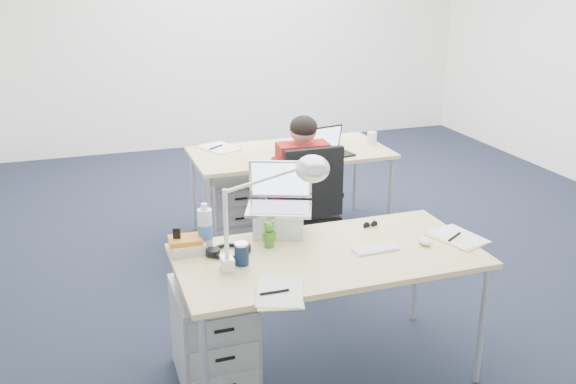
{
  "coord_description": "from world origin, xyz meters",
  "views": [
    {
      "loc": [
        -1.96,
        -4.29,
        2.16
      ],
      "look_at": [
        -0.77,
        -0.78,
        0.85
      ],
      "focal_mm": 40.0,
      "sensor_mm": 36.0,
      "label": 1
    }
  ],
  "objects_px": {
    "desk_near": "(328,261)",
    "cordless_phone": "(177,240)",
    "sunglasses": "(370,225)",
    "seated_person": "(298,190)",
    "silver_laptop": "(279,201)",
    "far_cup": "(372,139)",
    "can_koozie": "(242,254)",
    "water_bottle": "(205,226)",
    "drawer_pedestal_far": "(234,208)",
    "office_chair": "(304,237)",
    "computer_mouse": "(425,241)",
    "headphones": "(228,250)",
    "dark_laptop": "(332,141)",
    "wireless_keyboard": "(376,249)",
    "desk_far": "(290,156)",
    "bear_figurine": "(269,234)",
    "book_stack": "(186,245)",
    "desk_lamp": "(260,212)",
    "drawer_pedestal_near": "(214,334)"
  },
  "relations": [
    {
      "from": "headphones",
      "to": "far_cup",
      "type": "distance_m",
      "value": 2.38
    },
    {
      "from": "dark_laptop",
      "to": "far_cup",
      "type": "xyz_separation_m",
      "value": [
        0.44,
        0.18,
        -0.06
      ]
    },
    {
      "from": "seated_person",
      "to": "sunglasses",
      "type": "height_order",
      "value": "seated_person"
    },
    {
      "from": "bear_figurine",
      "to": "far_cup",
      "type": "distance_m",
      "value": 2.22
    },
    {
      "from": "drawer_pedestal_far",
      "to": "office_chair",
      "type": "bearing_deg",
      "value": -66.48
    },
    {
      "from": "bear_figurine",
      "to": "book_stack",
      "type": "distance_m",
      "value": 0.44
    },
    {
      "from": "computer_mouse",
      "to": "can_koozie",
      "type": "xyz_separation_m",
      "value": [
        -1.01,
        0.08,
        0.04
      ]
    },
    {
      "from": "wireless_keyboard",
      "to": "far_cup",
      "type": "xyz_separation_m",
      "value": [
        0.9,
        1.92,
        0.05
      ]
    },
    {
      "from": "desk_near",
      "to": "bear_figurine",
      "type": "distance_m",
      "value": 0.35
    },
    {
      "from": "silver_laptop",
      "to": "cordless_phone",
      "type": "xyz_separation_m",
      "value": [
        -0.59,
        -0.09,
        -0.12
      ]
    },
    {
      "from": "seated_person",
      "to": "drawer_pedestal_far",
      "type": "distance_m",
      "value": 0.77
    },
    {
      "from": "can_koozie",
      "to": "dark_laptop",
      "type": "distance_m",
      "value": 2.05
    },
    {
      "from": "headphones",
      "to": "dark_laptop",
      "type": "height_order",
      "value": "dark_laptop"
    },
    {
      "from": "desk_far",
      "to": "computer_mouse",
      "type": "distance_m",
      "value": 1.99
    },
    {
      "from": "seated_person",
      "to": "headphones",
      "type": "bearing_deg",
      "value": -120.47
    },
    {
      "from": "far_cup",
      "to": "can_koozie",
      "type": "bearing_deg",
      "value": -131.14
    },
    {
      "from": "headphones",
      "to": "wireless_keyboard",
      "type": "bearing_deg",
      "value": -13.22
    },
    {
      "from": "drawer_pedestal_far",
      "to": "desk_lamp",
      "type": "xyz_separation_m",
      "value": [
        -0.34,
        -1.98,
        0.74
      ]
    },
    {
      "from": "bear_figurine",
      "to": "desk_lamp",
      "type": "xyz_separation_m",
      "value": [
        -0.11,
        -0.2,
        0.21
      ]
    },
    {
      "from": "water_bottle",
      "to": "cordless_phone",
      "type": "relative_size",
      "value": 1.8
    },
    {
      "from": "book_stack",
      "to": "headphones",
      "type": "bearing_deg",
      "value": -23.67
    },
    {
      "from": "seated_person",
      "to": "silver_laptop",
      "type": "height_order",
      "value": "seated_person"
    },
    {
      "from": "book_stack",
      "to": "far_cup",
      "type": "xyz_separation_m",
      "value": [
        1.86,
        1.62,
        0.02
      ]
    },
    {
      "from": "wireless_keyboard",
      "to": "cordless_phone",
      "type": "relative_size",
      "value": 1.69
    },
    {
      "from": "can_koozie",
      "to": "seated_person",
      "type": "bearing_deg",
      "value": 59.83
    },
    {
      "from": "water_bottle",
      "to": "cordless_phone",
      "type": "bearing_deg",
      "value": -178.26
    },
    {
      "from": "can_koozie",
      "to": "water_bottle",
      "type": "bearing_deg",
      "value": 117.76
    },
    {
      "from": "sunglasses",
      "to": "desk_lamp",
      "type": "relative_size",
      "value": 0.17
    },
    {
      "from": "headphones",
      "to": "can_koozie",
      "type": "distance_m",
      "value": 0.15
    },
    {
      "from": "can_koozie",
      "to": "water_bottle",
      "type": "xyz_separation_m",
      "value": [
        -0.13,
        0.25,
        0.07
      ]
    },
    {
      "from": "silver_laptop",
      "to": "far_cup",
      "type": "bearing_deg",
      "value": 70.55
    },
    {
      "from": "seated_person",
      "to": "water_bottle",
      "type": "xyz_separation_m",
      "value": [
        -0.91,
        -1.09,
        0.26
      ]
    },
    {
      "from": "drawer_pedestal_near",
      "to": "silver_laptop",
      "type": "relative_size",
      "value": 1.43
    },
    {
      "from": "cordless_phone",
      "to": "desk_lamp",
      "type": "bearing_deg",
      "value": -18.67
    },
    {
      "from": "computer_mouse",
      "to": "far_cup",
      "type": "distance_m",
      "value": 2.04
    },
    {
      "from": "sunglasses",
      "to": "seated_person",
      "type": "bearing_deg",
      "value": 86.41
    },
    {
      "from": "wireless_keyboard",
      "to": "bear_figurine",
      "type": "relative_size",
      "value": 1.6
    },
    {
      "from": "water_bottle",
      "to": "drawer_pedestal_far",
      "type": "bearing_deg",
      "value": 71.58
    },
    {
      "from": "desk_near",
      "to": "cordless_phone",
      "type": "distance_m",
      "value": 0.8
    },
    {
      "from": "desk_far",
      "to": "headphones",
      "type": "height_order",
      "value": "headphones"
    },
    {
      "from": "headphones",
      "to": "far_cup",
      "type": "bearing_deg",
      "value": 47.99
    },
    {
      "from": "bear_figurine",
      "to": "desk_lamp",
      "type": "distance_m",
      "value": 0.31
    },
    {
      "from": "seated_person",
      "to": "sunglasses",
      "type": "bearing_deg",
      "value": -83.36
    },
    {
      "from": "silver_laptop",
      "to": "dark_laptop",
      "type": "xyz_separation_m",
      "value": [
        0.88,
        1.35,
        -0.08
      ]
    },
    {
      "from": "office_chair",
      "to": "far_cup",
      "type": "relative_size",
      "value": 8.89
    },
    {
      "from": "office_chair",
      "to": "sunglasses",
      "type": "xyz_separation_m",
      "value": [
        0.06,
        -0.93,
        0.46
      ]
    },
    {
      "from": "water_bottle",
      "to": "computer_mouse",
      "type": "bearing_deg",
      "value": -16.22
    },
    {
      "from": "drawer_pedestal_far",
      "to": "headphones",
      "type": "distance_m",
      "value": 1.92
    },
    {
      "from": "desk_far",
      "to": "seated_person",
      "type": "bearing_deg",
      "value": -103.43
    },
    {
      "from": "computer_mouse",
      "to": "far_cup",
      "type": "xyz_separation_m",
      "value": [
        0.62,
        1.94,
        0.04
      ]
    }
  ]
}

